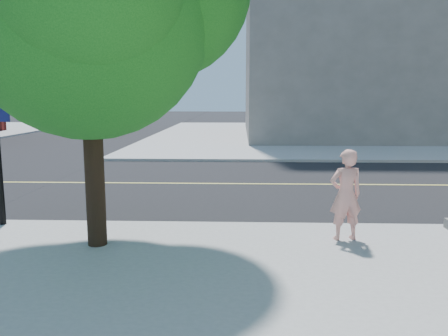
{
  "coord_description": "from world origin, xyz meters",
  "views": [
    {
      "loc": [
        4.59,
        -8.58,
        2.54
      ],
      "look_at": [
        4.3,
        -0.72,
        1.3
      ],
      "focal_mm": 36.42,
      "sensor_mm": 36.0,
      "label": 1
    }
  ],
  "objects": [
    {
      "name": "ground",
      "position": [
        0.0,
        0.0,
        0.0
      ],
      "size": [
        140.0,
        140.0,
        0.0
      ],
      "primitive_type": "plane",
      "color": "black",
      "rests_on": "ground"
    },
    {
      "name": "road_ew",
      "position": [
        0.0,
        4.5,
        0.01
      ],
      "size": [
        140.0,
        9.0,
        0.01
      ],
      "primitive_type": "cube",
      "color": "black",
      "rests_on": "ground"
    },
    {
      "name": "sidewalk_ne",
      "position": [
        13.5,
        21.5,
        0.06
      ],
      "size": [
        29.0,
        25.0,
        0.12
      ],
      "primitive_type": "cube",
      "color": "#9E9E9E",
      "rests_on": "ground"
    },
    {
      "name": "filler_ne",
      "position": [
        14.0,
        22.0,
        7.12
      ],
      "size": [
        18.0,
        16.0,
        14.0
      ],
      "primitive_type": "cube",
      "color": "slate",
      "rests_on": "sidewalk_ne"
    },
    {
      "name": "man_on_phone",
      "position": [
        6.37,
        -1.01,
        0.9
      ],
      "size": [
        0.63,
        0.48,
        1.56
      ],
      "primitive_type": "imported",
      "rotation": [
        0.0,
        0.0,
        3.34
      ],
      "color": "#EA9D91",
      "rests_on": "sidewalk_se"
    }
  ]
}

